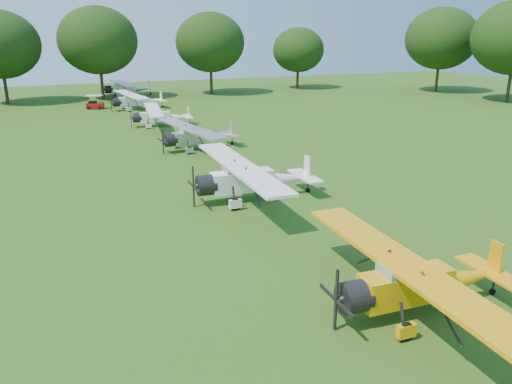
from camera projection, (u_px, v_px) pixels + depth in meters
ground at (286, 240)px, 23.85m from camera, size 160.00×160.00×0.00m
tree_belt at (358, 65)px, 22.82m from camera, size 137.36×130.27×14.52m
aircraft_2 at (419, 279)px, 17.33m from camera, size 7.10×11.29×2.23m
aircraft_3 at (251, 177)px, 29.07m from camera, size 7.60×12.07×2.39m
aircraft_4 at (197, 135)px, 41.51m from camera, size 6.77×10.73×2.11m
aircraft_5 at (159, 115)px, 51.61m from camera, size 6.36×10.10×1.98m
aircraft_6 at (136, 99)px, 62.53m from camera, size 6.90×10.96×2.15m
aircraft_7 at (126, 87)px, 75.08m from camera, size 7.43×11.85×2.33m
golf_cart at (95, 104)px, 63.24m from camera, size 2.30×1.83×1.73m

